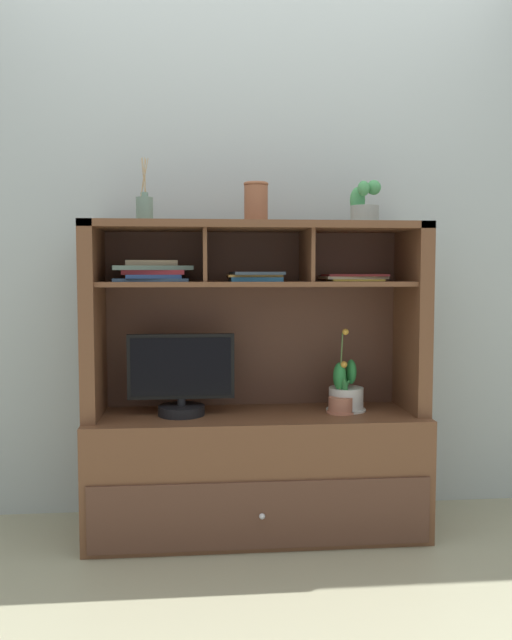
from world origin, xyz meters
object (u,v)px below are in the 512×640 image
Objects in this scene: magazine_stack_centre at (152,272)px; magazine_stack_left at (255,276)px; ceramic_vase at (256,203)px; potted_orchid at (341,402)px; tv_monitor at (181,379)px; potted_succulent at (364,208)px; media_console at (256,438)px; magazine_stack_right at (354,278)px; diffuser_bottle at (145,208)px; potted_fern at (345,392)px.

magazine_stack_left is at bearing -4.76° from magazine_stack_centre.
ceramic_vase is at bearing 80.54° from magazine_stack_left.
magazine_stack_centre is at bearing 175.74° from potted_orchid.
potted_succulent is (0.78, 0.02, 0.72)m from tv_monitor.
tv_monitor is 0.46m from magazine_stack_centre.
magazine_stack_left is 0.43m from magazine_stack_centre.
media_console is 0.84m from magazine_stack_centre.
potted_orchid is 0.65m from magazine_stack_left.
potted_succulent is (0.03, -0.07, 0.30)m from magazine_stack_right.
tv_monitor is 0.72m from diffuser_bottle.
magazine_stack_left is at bearing -176.08° from potted_fern.
media_console is at bearing 179.19° from potted_fern.
media_console is 6.36× the size of potted_fern.
magazine_stack_centre is 2.07× the size of ceramic_vase.
potted_fern is at bearing 1.63° from diffuser_bottle.
potted_succulent is (0.92, 0.01, 0.01)m from diffuser_bottle.
magazine_stack_left is 0.53m from diffuser_bottle.
magazine_stack_left is 0.83× the size of magazine_stack_right.
magazine_stack_left reaches higher than tv_monitor.
media_console is 0.70m from magazine_stack_left.
magazine_stack_left is (-0.39, -0.03, 0.50)m from potted_fern.
magazine_stack_right reaches higher than tv_monitor.
media_console is 0.43m from potted_fern.
potted_orchid is (0.68, -0.02, -0.11)m from tv_monitor.
magazine_stack_left is 0.55m from potted_succulent.
ceramic_vase is (-0.43, -0.05, 0.31)m from magazine_stack_right.
magazine_stack_right is at bearing 109.64° from potted_succulent.
tv_monitor is 1.28× the size of magazine_stack_centre.
tv_monitor is 1.72× the size of diffuser_bottle.
magazine_stack_right is at bearing 7.21° from ceramic_vase.
media_console is 4.06× the size of magazine_stack_centre.
magazine_stack_right is at bearing 5.30° from diffuser_bottle.
magazine_stack_centre is (-0.82, 0.01, 0.52)m from potted_fern.
magazine_stack_centre reaches higher than magazine_stack_right.
diffuser_bottle is (-0.46, -0.03, 0.97)m from media_console.
diffuser_bottle reaches higher than potted_fern.
magazine_stack_centre is at bearing 178.66° from potted_succulent.
media_console reaches higher than magazine_stack_right.
potted_orchid is 0.54m from magazine_stack_right.
tv_monitor is at bearing -177.69° from potted_fern.
ceramic_vase is (0.32, 0.03, 0.74)m from tv_monitor.
potted_orchid is 0.97m from magazine_stack_centre.
diffuser_bottle reaches higher than potted_succulent.
magazine_stack_left is (-0.36, 0.02, 0.53)m from potted_orchid.
ceramic_vase is (0.01, 0.03, 0.31)m from magazine_stack_left.
magazine_stack_centre reaches higher than tv_monitor.
potted_orchid is 1.03× the size of magazine_stack_centre.
potted_orchid is at bearing -1.82° from diffuser_bottle.
potted_fern is 0.86× the size of diffuser_bottle.
potted_fern is at bearing -0.81° from media_console.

